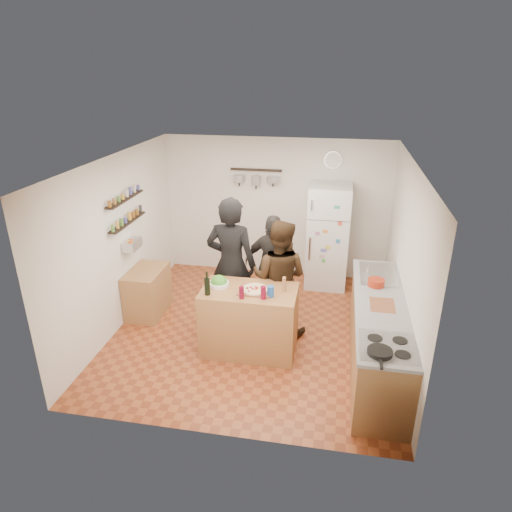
% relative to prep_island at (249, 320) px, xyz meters
% --- Properties ---
extents(room_shell, '(4.20, 4.20, 4.20)m').
position_rel_prep_island_xyz_m(room_shell, '(-0.02, 0.87, 0.79)').
color(room_shell, brown).
rests_on(room_shell, ground).
extents(prep_island, '(1.25, 0.72, 0.91)m').
position_rel_prep_island_xyz_m(prep_island, '(0.00, 0.00, 0.00)').
color(prep_island, '#9F643A').
rests_on(prep_island, floor).
extents(pizza_board, '(0.42, 0.34, 0.02)m').
position_rel_prep_island_xyz_m(pizza_board, '(0.08, -0.02, 0.47)').
color(pizza_board, brown).
rests_on(pizza_board, prep_island).
extents(pizza, '(0.34, 0.34, 0.02)m').
position_rel_prep_island_xyz_m(pizza, '(0.08, -0.02, 0.48)').
color(pizza, '#D1B78A').
rests_on(pizza, pizza_board).
extents(salad_bowl, '(0.27, 0.27, 0.05)m').
position_rel_prep_island_xyz_m(salad_bowl, '(-0.42, 0.05, 0.48)').
color(salad_bowl, silver).
rests_on(salad_bowl, prep_island).
extents(wine_bottle, '(0.07, 0.07, 0.22)m').
position_rel_prep_island_xyz_m(wine_bottle, '(-0.50, -0.22, 0.57)').
color(wine_bottle, black).
rests_on(wine_bottle, prep_island).
extents(wine_glass_near, '(0.06, 0.06, 0.16)m').
position_rel_prep_island_xyz_m(wine_glass_near, '(-0.05, -0.24, 0.53)').
color(wine_glass_near, '#57071C').
rests_on(wine_glass_near, prep_island).
extents(wine_glass_far, '(0.07, 0.07, 0.17)m').
position_rel_prep_island_xyz_m(wine_glass_far, '(0.22, -0.20, 0.54)').
color(wine_glass_far, maroon).
rests_on(wine_glass_far, prep_island).
extents(pepper_mill, '(0.05, 0.05, 0.16)m').
position_rel_prep_island_xyz_m(pepper_mill, '(0.45, 0.05, 0.54)').
color(pepper_mill, '#986340').
rests_on(pepper_mill, prep_island).
extents(salt_canister, '(0.09, 0.09, 0.14)m').
position_rel_prep_island_xyz_m(salt_canister, '(0.30, -0.12, 0.53)').
color(salt_canister, '#1A4B92').
rests_on(salt_canister, prep_island).
extents(person_left, '(0.76, 0.53, 1.99)m').
position_rel_prep_island_xyz_m(person_left, '(-0.37, 0.56, 0.54)').
color(person_left, black).
rests_on(person_left, floor).
extents(person_center, '(0.93, 0.78, 1.70)m').
position_rel_prep_island_xyz_m(person_center, '(0.32, 0.56, 0.40)').
color(person_center, black).
rests_on(person_center, floor).
extents(person_back, '(0.99, 0.59, 1.59)m').
position_rel_prep_island_xyz_m(person_back, '(0.15, 1.11, 0.34)').
color(person_back, '#292625').
rests_on(person_back, floor).
extents(counter_run, '(0.63, 2.63, 0.90)m').
position_rel_prep_island_xyz_m(counter_run, '(1.68, -0.07, -0.01)').
color(counter_run, '#9E7042').
rests_on(counter_run, floor).
extents(stove_top, '(0.60, 0.62, 0.02)m').
position_rel_prep_island_xyz_m(stove_top, '(1.68, -1.02, 0.46)').
color(stove_top, white).
rests_on(stove_top, counter_run).
extents(skillet, '(0.26, 0.26, 0.05)m').
position_rel_prep_island_xyz_m(skillet, '(1.58, -1.17, 0.49)').
color(skillet, black).
rests_on(skillet, stove_top).
extents(sink, '(0.50, 0.80, 0.03)m').
position_rel_prep_island_xyz_m(sink, '(1.68, 0.78, 0.46)').
color(sink, silver).
rests_on(sink, counter_run).
extents(cutting_board, '(0.30, 0.40, 0.02)m').
position_rel_prep_island_xyz_m(cutting_board, '(1.68, -0.12, 0.46)').
color(cutting_board, '#985737').
rests_on(cutting_board, counter_run).
extents(red_bowl, '(0.22, 0.22, 0.09)m').
position_rel_prep_island_xyz_m(red_bowl, '(1.63, 0.41, 0.51)').
color(red_bowl, '#9D2812').
rests_on(red_bowl, counter_run).
extents(fridge, '(0.70, 0.68, 1.80)m').
position_rel_prep_island_xyz_m(fridge, '(0.93, 2.23, 0.45)').
color(fridge, white).
rests_on(fridge, floor).
extents(wall_clock, '(0.30, 0.03, 0.30)m').
position_rel_prep_island_xyz_m(wall_clock, '(0.93, 2.56, 1.69)').
color(wall_clock, silver).
rests_on(wall_clock, back_wall).
extents(spice_shelf_lower, '(0.12, 1.00, 0.02)m').
position_rel_prep_island_xyz_m(spice_shelf_lower, '(-1.95, 0.68, 1.04)').
color(spice_shelf_lower, black).
rests_on(spice_shelf_lower, left_wall).
extents(spice_shelf_upper, '(0.12, 1.00, 0.02)m').
position_rel_prep_island_xyz_m(spice_shelf_upper, '(-1.95, 0.68, 1.40)').
color(spice_shelf_upper, black).
rests_on(spice_shelf_upper, left_wall).
extents(produce_basket, '(0.18, 0.35, 0.14)m').
position_rel_prep_island_xyz_m(produce_basket, '(-1.92, 0.68, 0.69)').
color(produce_basket, silver).
rests_on(produce_basket, left_wall).
extents(side_table, '(0.50, 0.80, 0.73)m').
position_rel_prep_island_xyz_m(side_table, '(-1.76, 0.70, -0.09)').
color(side_table, '#A67545').
rests_on(side_table, floor).
extents(pot_rack, '(0.90, 0.04, 0.04)m').
position_rel_prep_island_xyz_m(pot_rack, '(-0.37, 2.48, 1.49)').
color(pot_rack, black).
rests_on(pot_rack, back_wall).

